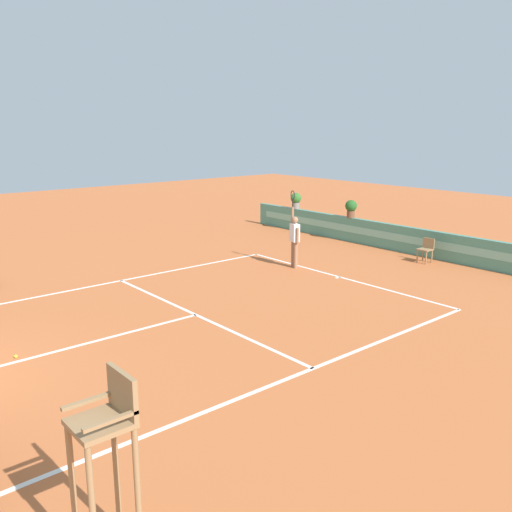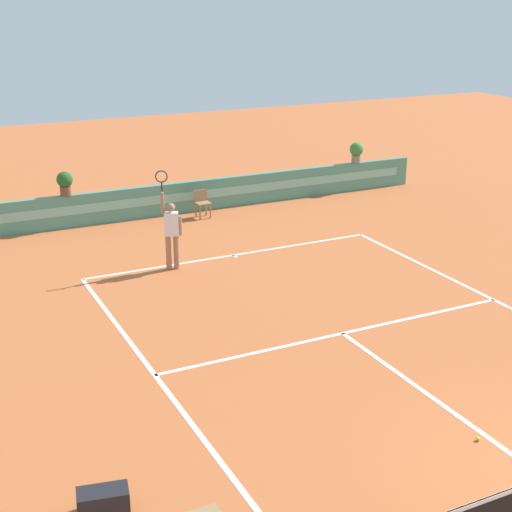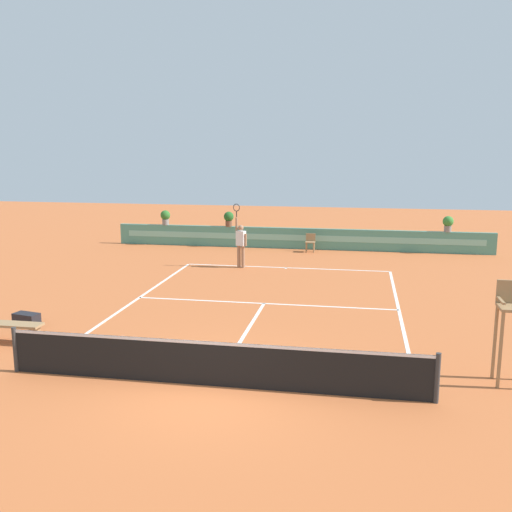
{
  "view_description": "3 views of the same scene",
  "coord_description": "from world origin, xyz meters",
  "px_view_note": "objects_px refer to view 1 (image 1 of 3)",
  "views": [
    {
      "loc": [
        10.96,
        -0.87,
        4.67
      ],
      "look_at": [
        -0.73,
        9.02,
        1.0
      ],
      "focal_mm": 38.19,
      "sensor_mm": 36.0,
      "label": 1
    },
    {
      "loc": [
        -7.91,
        -5.61,
        6.75
      ],
      "look_at": [
        -0.73,
        9.02,
        1.0
      ],
      "focal_mm": 52.87,
      "sensor_mm": 36.0,
      "label": 2
    },
    {
      "loc": [
        2.85,
        -10.74,
        4.83
      ],
      "look_at": [
        -0.73,
        9.02,
        1.0
      ],
      "focal_mm": 40.34,
      "sensor_mm": 36.0,
      "label": 3
    }
  ],
  "objects_px": {
    "tennis_ball_near_baseline": "(16,356)",
    "potted_plant_left": "(351,208)",
    "umpire_chair": "(108,445)",
    "potted_plant_far_left": "(296,200)",
    "ball_kid_chair": "(426,249)",
    "tennis_player": "(295,237)"
  },
  "relations": [
    {
      "from": "ball_kid_chair",
      "to": "potted_plant_far_left",
      "type": "relative_size",
      "value": 1.17
    },
    {
      "from": "tennis_ball_near_baseline",
      "to": "potted_plant_left",
      "type": "relative_size",
      "value": 0.09
    },
    {
      "from": "ball_kid_chair",
      "to": "potted_plant_far_left",
      "type": "bearing_deg",
      "value": 174.27
    },
    {
      "from": "umpire_chair",
      "to": "potted_plant_far_left",
      "type": "distance_m",
      "value": 19.71
    },
    {
      "from": "umpire_chair",
      "to": "potted_plant_far_left",
      "type": "bearing_deg",
      "value": 129.86
    },
    {
      "from": "ball_kid_chair",
      "to": "tennis_ball_near_baseline",
      "type": "xyz_separation_m",
      "value": [
        -0.85,
        -13.58,
        -0.44
      ]
    },
    {
      "from": "tennis_ball_near_baseline",
      "to": "potted_plant_left",
      "type": "bearing_deg",
      "value": 102.62
    },
    {
      "from": "umpire_chair",
      "to": "tennis_ball_near_baseline",
      "type": "xyz_separation_m",
      "value": [
        -6.2,
        0.81,
        -1.31
      ]
    },
    {
      "from": "ball_kid_chair",
      "to": "tennis_player",
      "type": "distance_m",
      "value": 4.75
    },
    {
      "from": "ball_kid_chair",
      "to": "tennis_player",
      "type": "relative_size",
      "value": 0.33
    },
    {
      "from": "umpire_chair",
      "to": "potted_plant_left",
      "type": "height_order",
      "value": "umpire_chair"
    },
    {
      "from": "potted_plant_left",
      "to": "potted_plant_far_left",
      "type": "relative_size",
      "value": 1.0
    },
    {
      "from": "umpire_chair",
      "to": "tennis_player",
      "type": "xyz_separation_m",
      "value": [
        -7.81,
        10.38,
        -0.29
      ]
    },
    {
      "from": "umpire_chair",
      "to": "ball_kid_chair",
      "type": "bearing_deg",
      "value": 110.36
    },
    {
      "from": "tennis_ball_near_baseline",
      "to": "potted_plant_far_left",
      "type": "distance_m",
      "value": 15.75
    },
    {
      "from": "tennis_ball_near_baseline",
      "to": "tennis_player",
      "type": "bearing_deg",
      "value": 99.61
    },
    {
      "from": "potted_plant_left",
      "to": "potted_plant_far_left",
      "type": "height_order",
      "value": "same"
    },
    {
      "from": "potted_plant_left",
      "to": "tennis_player",
      "type": "bearing_deg",
      "value": -71.53
    },
    {
      "from": "tennis_player",
      "to": "tennis_ball_near_baseline",
      "type": "bearing_deg",
      "value": -80.39
    },
    {
      "from": "umpire_chair",
      "to": "potted_plant_far_left",
      "type": "relative_size",
      "value": 2.96
    },
    {
      "from": "tennis_player",
      "to": "ball_kid_chair",
      "type": "bearing_deg",
      "value": 58.41
    },
    {
      "from": "tennis_player",
      "to": "tennis_ball_near_baseline",
      "type": "distance_m",
      "value": 9.75
    }
  ]
}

